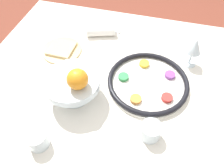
{
  "coord_description": "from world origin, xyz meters",
  "views": [
    {
      "loc": [
        -0.15,
        0.56,
        1.45
      ],
      "look_at": [
        -0.01,
        0.05,
        0.79
      ],
      "focal_mm": 35.0,
      "sensor_mm": 36.0,
      "label": 1
    }
  ],
  "objects": [
    {
      "name": "bread_plate",
      "position": [
        0.28,
        -0.12,
        0.76
      ],
      "size": [
        0.18,
        0.18,
        0.02
      ],
      "color": "tan",
      "rests_on": "dining_table"
    },
    {
      "name": "ground_plane",
      "position": [
        0.0,
        0.0,
        0.0
      ],
      "size": [
        8.0,
        8.0,
        0.0
      ],
      "primitive_type": "plane",
      "color": "brown"
    },
    {
      "name": "napkin_roll",
      "position": [
        0.13,
        -0.28,
        0.77
      ],
      "size": [
        0.15,
        0.09,
        0.05
      ],
      "color": "white",
      "rests_on": "dining_table"
    },
    {
      "name": "cup_near",
      "position": [
        0.17,
        0.33,
        0.78
      ],
      "size": [
        0.07,
        0.07,
        0.06
      ],
      "color": "silver",
      "rests_on": "dining_table"
    },
    {
      "name": "fruit_stand",
      "position": [
        0.12,
        0.11,
        0.83
      ],
      "size": [
        0.21,
        0.21,
        0.11
      ],
      "color": "silver",
      "rests_on": "dining_table"
    },
    {
      "name": "spoon",
      "position": [
        0.12,
        -0.33,
        0.75
      ],
      "size": [
        0.15,
        0.02,
        0.01
      ],
      "color": "silver",
      "rests_on": "dining_table"
    },
    {
      "name": "orange_fruit",
      "position": [
        0.09,
        0.14,
        0.89
      ],
      "size": [
        0.07,
        0.07,
        0.07
      ],
      "color": "orange",
      "rests_on": "fruit_stand"
    },
    {
      "name": "cup_mid",
      "position": [
        -0.19,
        0.2,
        0.78
      ],
      "size": [
        0.07,
        0.07,
        0.06
      ],
      "color": "silver",
      "rests_on": "dining_table"
    },
    {
      "name": "wine_glass",
      "position": [
        -0.3,
        -0.19,
        0.84
      ],
      "size": [
        0.06,
        0.06,
        0.13
      ],
      "color": "silver",
      "rests_on": "dining_table"
    },
    {
      "name": "seder_plate",
      "position": [
        -0.14,
        -0.02,
        0.76
      ],
      "size": [
        0.33,
        0.33,
        0.03
      ],
      "color": "silver",
      "rests_on": "dining_table"
    },
    {
      "name": "dining_table",
      "position": [
        0.0,
        0.0,
        0.37
      ],
      "size": [
        1.18,
        1.01,
        0.75
      ],
      "color": "silver",
      "rests_on": "ground_plane"
    }
  ]
}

